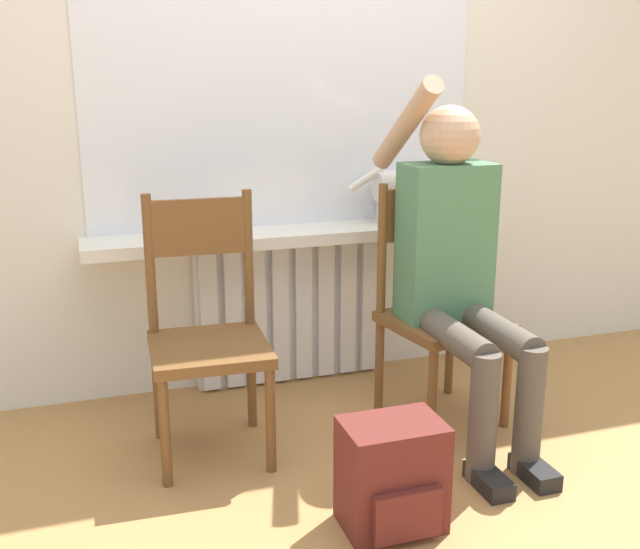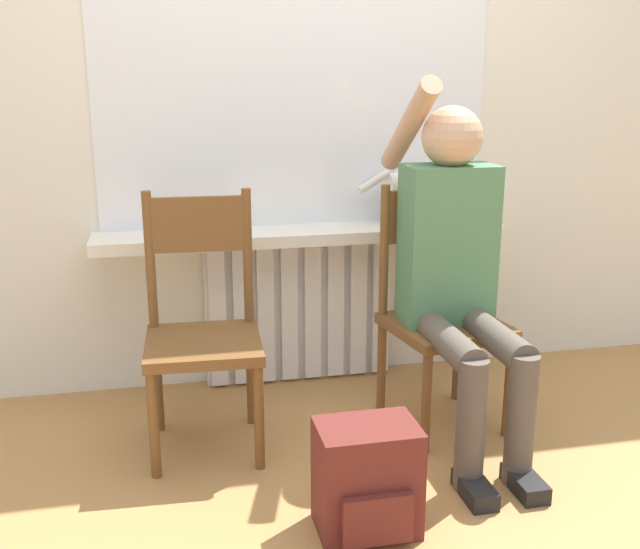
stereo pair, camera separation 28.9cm
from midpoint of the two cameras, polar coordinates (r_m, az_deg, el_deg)
The scene contains 10 objects.
ground_plane at distance 2.50m, azimuth 1.99°, elevation -17.89°, with size 12.00×12.00×0.00m, color #B27F47.
wall_with_window at distance 3.27m, azimuth -5.50°, elevation 14.89°, with size 7.00×0.06×2.70m.
radiator at distance 3.36m, azimuth -4.76°, elevation -2.72°, with size 0.85×0.08×0.66m.
windowsill at distance 3.19m, azimuth -4.56°, elevation 2.96°, with size 1.76×0.26×0.05m.
window_glass at distance 3.24m, azimuth -5.35°, elevation 14.55°, with size 1.68×0.01×1.23m.
chair_left at distance 2.75m, azimuth -11.61°, elevation -4.18°, with size 0.43×0.43×0.95m.
chair_right at distance 2.98m, azimuth 6.20°, elevation -2.38°, with size 0.48×0.48×0.95m.
person at distance 2.82m, azimuth 7.57°, elevation 1.21°, with size 0.36×1.04×1.36m.
cat at distance 3.34m, azimuth 4.14°, elevation 6.71°, with size 0.46×0.14×0.25m.
backpack at distance 2.37m, azimuth 1.94°, elevation -15.19°, with size 0.31×0.24×0.35m.
Camera 1 is at (-0.88, -1.92, 1.37)m, focal length 42.00 mm.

